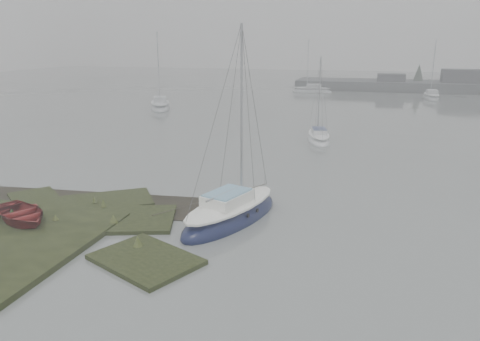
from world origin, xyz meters
name	(u,v)px	position (x,y,z in m)	size (l,w,h in m)	color
ground	(288,120)	(0.00, 30.00, 0.00)	(160.00, 160.00, 0.00)	slate
sailboat_main	(231,214)	(2.19, 3.93, 0.27)	(3.81, 6.38, 8.56)	#121738
sailboat_white	(318,139)	(3.86, 20.95, 0.21)	(2.63, 4.96, 6.68)	white
sailboat_far_a	(160,107)	(-14.86, 33.45, 0.28)	(4.57, 6.59, 8.91)	#B3B8BD
sailboat_far_b	(431,97)	(14.77, 51.04, 0.25)	(2.17, 5.77, 8.00)	#A3A8AC
sailboat_far_c	(312,91)	(-0.97, 54.92, 0.25)	(5.76, 2.00, 8.07)	#B8BEC3
dinghy	(21,214)	(-5.76, 1.00, 0.55)	(2.29, 3.21, 0.67)	maroon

